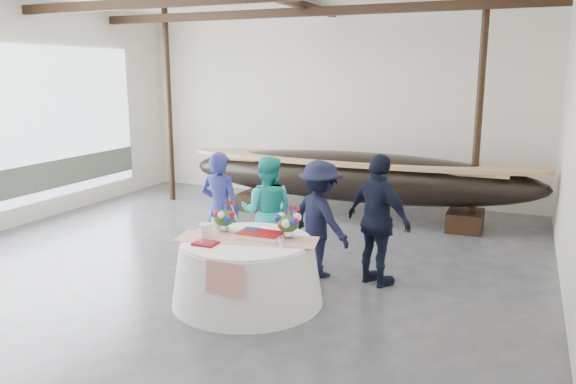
% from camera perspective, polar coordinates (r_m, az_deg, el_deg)
% --- Properties ---
extents(floor, '(10.00, 12.00, 0.01)m').
position_cam_1_polar(floor, '(8.83, -8.24, -8.34)').
color(floor, '#3D3D42').
rests_on(floor, ground).
extents(wall_back, '(10.00, 0.02, 4.50)m').
position_cam_1_polar(wall_back, '(13.77, 4.64, 8.69)').
color(wall_back, silver).
rests_on(wall_back, ground).
extents(pavilion_structure, '(9.80, 11.76, 4.50)m').
position_cam_1_polar(pavilion_structure, '(8.97, -6.48, 18.03)').
color(pavilion_structure, black).
rests_on(pavilion_structure, ground).
extents(open_bay, '(0.03, 7.00, 3.20)m').
position_cam_1_polar(open_bay, '(12.37, -26.07, 5.14)').
color(open_bay, silver).
rests_on(open_bay, ground).
extents(longboat_display, '(7.62, 1.52, 1.43)m').
position_cam_1_polar(longboat_display, '(11.89, 6.76, 1.60)').
color(longboat_display, black).
rests_on(longboat_display, ground).
extents(banquet_table, '(2.05, 2.05, 0.88)m').
position_cam_1_polar(banquet_table, '(7.69, -4.14, -7.94)').
color(banquet_table, white).
rests_on(banquet_table, ground).
extents(tabletop_items, '(1.97, 1.01, 0.40)m').
position_cam_1_polar(tabletop_items, '(7.67, -3.90, -3.38)').
color(tabletop_items, red).
rests_on(tabletop_items, banquet_table).
extents(guest_woman_blue, '(0.67, 0.44, 1.84)m').
position_cam_1_polar(guest_woman_blue, '(9.05, -6.88, -1.69)').
color(guest_woman_blue, navy).
rests_on(guest_woman_blue, ground).
extents(guest_woman_teal, '(1.00, 0.85, 1.79)m').
position_cam_1_polar(guest_woman_teal, '(8.91, -2.14, -2.01)').
color(guest_woman_teal, '#22B3AB').
rests_on(guest_woman_teal, ground).
extents(guest_man_left, '(1.33, 1.15, 1.78)m').
position_cam_1_polar(guest_man_left, '(8.50, 3.24, -2.74)').
color(guest_man_left, black).
rests_on(guest_man_left, ground).
extents(guest_man_right, '(1.23, 0.95, 1.94)m').
position_cam_1_polar(guest_man_right, '(8.20, 9.17, -2.88)').
color(guest_man_right, black).
rests_on(guest_man_right, ground).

